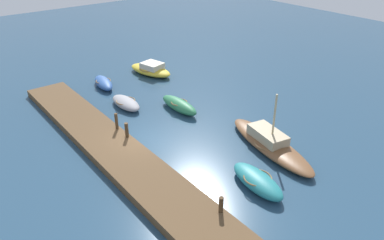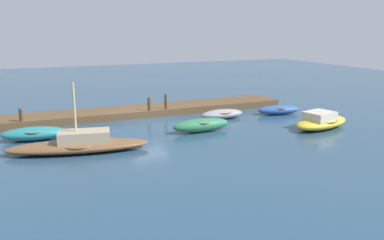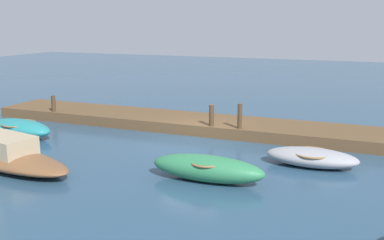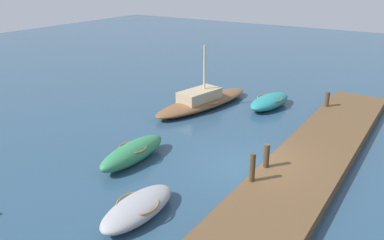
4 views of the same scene
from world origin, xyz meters
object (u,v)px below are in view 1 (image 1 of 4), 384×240
(motorboat_yellow, at_px, (151,69))
(dinghy_grey, at_px, (126,103))
(mooring_post_west, at_px, (116,121))
(rowboat_blue, at_px, (104,83))
(mooring_post_mid_west, at_px, (127,130))
(rowboat_teal, at_px, (257,181))
(mooring_post_mid_east, at_px, (221,205))
(sailboat_brown, at_px, (270,143))
(rowboat_green, at_px, (179,105))

(motorboat_yellow, xyz_separation_m, dinghy_grey, (4.43, -5.02, -0.13))
(motorboat_yellow, xyz_separation_m, mooring_post_west, (7.73, -7.48, 0.57))
(rowboat_blue, relative_size, mooring_post_mid_west, 3.63)
(dinghy_grey, xyz_separation_m, mooring_post_mid_west, (4.56, -2.46, 0.63))
(rowboat_teal, bearing_deg, mooring_post_mid_east, -71.17)
(mooring_post_west, bearing_deg, mooring_post_mid_west, 0.00)
(sailboat_brown, distance_m, mooring_post_mid_east, 6.90)
(rowboat_blue, xyz_separation_m, rowboat_green, (7.34, 2.27, 0.08))
(rowboat_blue, bearing_deg, dinghy_grey, 5.10)
(mooring_post_mid_east, bearing_deg, rowboat_teal, 101.14)
(rowboat_blue, height_order, rowboat_green, rowboat_green)
(mooring_post_west, bearing_deg, motorboat_yellow, 135.95)
(sailboat_brown, distance_m, rowboat_green, 7.55)
(rowboat_green, xyz_separation_m, mooring_post_west, (0.43, -5.18, 0.60))
(sailboat_brown, xyz_separation_m, rowboat_green, (-7.45, -1.17, 0.02))
(motorboat_yellow, height_order, mooring_post_mid_east, mooring_post_mid_east)
(motorboat_yellow, bearing_deg, rowboat_green, -30.46)
(motorboat_yellow, distance_m, mooring_post_west, 10.77)
(dinghy_grey, distance_m, mooring_post_mid_west, 5.22)
(rowboat_green, distance_m, mooring_post_mid_west, 5.47)
(rowboat_teal, distance_m, rowboat_blue, 16.84)
(sailboat_brown, distance_m, mooring_post_west, 9.49)
(rowboat_teal, distance_m, mooring_post_mid_east, 3.17)
(rowboat_green, relative_size, mooring_post_mid_east, 4.63)
(motorboat_yellow, distance_m, rowboat_teal, 17.37)
(mooring_post_mid_west, bearing_deg, rowboat_green, 108.02)
(rowboat_blue, relative_size, mooring_post_west, 3.17)
(rowboat_green, bearing_deg, rowboat_teal, -13.16)
(rowboat_blue, xyz_separation_m, mooring_post_mid_west, (9.03, -2.91, 0.61))
(rowboat_teal, relative_size, mooring_post_west, 3.43)
(rowboat_green, bearing_deg, mooring_post_mid_west, -72.61)
(dinghy_grey, distance_m, rowboat_green, 3.96)
(dinghy_grey, height_order, mooring_post_mid_west, mooring_post_mid_west)
(rowboat_teal, xyz_separation_m, rowboat_blue, (-16.84, -0.16, -0.04))
(dinghy_grey, distance_m, rowboat_blue, 4.49)
(sailboat_brown, height_order, mooring_post_mid_east, sailboat_brown)
(motorboat_yellow, height_order, rowboat_green, motorboat_yellow)
(motorboat_yellow, relative_size, mooring_post_mid_east, 5.86)
(dinghy_grey, height_order, rowboat_green, rowboat_green)
(mooring_post_west, bearing_deg, rowboat_green, 94.71)
(sailboat_brown, bearing_deg, rowboat_teal, -46.88)
(rowboat_teal, height_order, rowboat_blue, rowboat_teal)
(sailboat_brown, height_order, mooring_post_west, sailboat_brown)
(rowboat_teal, bearing_deg, dinghy_grey, -169.51)
(sailboat_brown, bearing_deg, motorboat_yellow, -173.12)
(mooring_post_mid_east, bearing_deg, dinghy_grey, 169.25)
(dinghy_grey, height_order, rowboat_blue, rowboat_blue)
(rowboat_blue, distance_m, mooring_post_mid_west, 9.50)
(dinghy_grey, bearing_deg, motorboat_yellow, 131.36)
(rowboat_teal, distance_m, mooring_post_west, 9.60)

